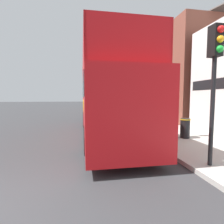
# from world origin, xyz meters

# --- Properties ---
(ground_plane) EXTENTS (144.00, 144.00, 0.00)m
(ground_plane) POSITION_xyz_m (0.00, 21.00, 0.00)
(ground_plane) COLOR #333335
(sidewalk) EXTENTS (3.82, 108.00, 0.14)m
(sidewalk) POSITION_xyz_m (7.25, 18.00, 0.07)
(sidewalk) COLOR #ADAAA3
(sidewalk) RESTS_ON ground_plane
(brick_terrace_rear) EXTENTS (6.00, 25.44, 10.41)m
(brick_terrace_rear) POSITION_xyz_m (12.16, 20.76, 5.20)
(brick_terrace_rear) COLOR brown
(brick_terrace_rear) RESTS_ON ground_plane
(tour_bus) EXTENTS (2.52, 10.14, 4.28)m
(tour_bus) POSITION_xyz_m (3.61, 6.49, 1.92)
(tour_bus) COLOR red
(tour_bus) RESTS_ON ground_plane
(parked_car_ahead_of_bus) EXTENTS (1.95, 4.58, 1.47)m
(parked_car_ahead_of_bus) POSITION_xyz_m (4.20, 13.65, 0.70)
(parked_car_ahead_of_bus) COLOR black
(parked_car_ahead_of_bus) RESTS_ON ground_plane
(traffic_signal) EXTENTS (0.28, 0.42, 3.92)m
(traffic_signal) POSITION_xyz_m (5.93, 1.43, 3.01)
(traffic_signal) COLOR black
(traffic_signal) RESTS_ON sidewalk
(lamp_post_nearest) EXTENTS (0.35, 0.35, 4.89)m
(lamp_post_nearest) POSITION_xyz_m (5.74, 4.93, 3.50)
(lamp_post_nearest) COLOR black
(lamp_post_nearest) RESTS_ON sidewalk
(lamp_post_second) EXTENTS (0.35, 0.35, 4.40)m
(lamp_post_second) POSITION_xyz_m (5.90, 14.82, 3.20)
(lamp_post_second) COLOR black
(lamp_post_second) RESTS_ON sidewalk
(litter_bin) EXTENTS (0.48, 0.48, 0.95)m
(litter_bin) POSITION_xyz_m (7.21, 4.70, 0.64)
(litter_bin) COLOR black
(litter_bin) RESTS_ON sidewalk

